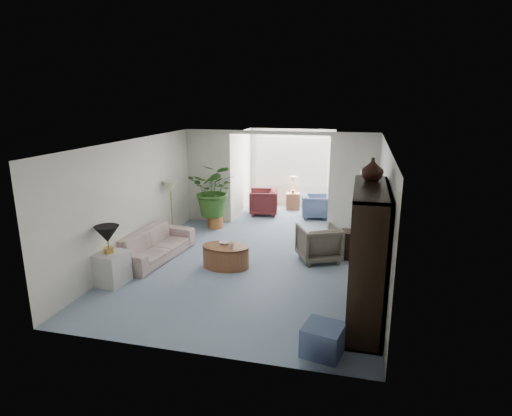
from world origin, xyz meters
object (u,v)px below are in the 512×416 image
(cabinet_urn, at_px, (372,169))
(coffee_table, at_px, (226,256))
(framed_picture, at_px, (383,193))
(side_table_dark, at_px, (353,245))
(coffee_cup, at_px, (231,246))
(table_lamp, at_px, (107,234))
(sofa, at_px, (155,245))
(sunroom_chair_maroon, at_px, (263,202))
(sunroom_table, at_px, (293,201))
(wingback_chair, at_px, (319,243))
(plant_pot, at_px, (215,222))
(ottoman, at_px, (323,340))
(sunroom_chair_blue, at_px, (315,206))
(entertainment_cabinet, at_px, (367,256))
(floor_lamp, at_px, (170,187))
(end_table, at_px, (110,268))
(coffee_bowl, at_px, (225,243))

(cabinet_urn, bearing_deg, coffee_table, 159.90)
(framed_picture, height_order, side_table_dark, framed_picture)
(coffee_cup, bearing_deg, table_lamp, -149.68)
(sofa, xyz_separation_m, sunroom_chair_maroon, (1.45, 3.97, 0.06))
(sofa, height_order, sunroom_table, sofa)
(framed_picture, bearing_deg, wingback_chair, 142.34)
(side_table_dark, bearing_deg, coffee_cup, -152.09)
(framed_picture, distance_m, plant_pot, 5.01)
(wingback_chair, height_order, sunroom_chair_maroon, wingback_chair)
(table_lamp, distance_m, coffee_table, 2.32)
(coffee_cup, relative_size, sunroom_chair_maroon, 0.13)
(side_table_dark, bearing_deg, sofa, -165.89)
(sofa, xyz_separation_m, ottoman, (3.79, -2.64, -0.10))
(table_lamp, relative_size, coffee_cup, 4.33)
(table_lamp, xyz_separation_m, sunroom_chair_maroon, (1.65, 5.32, -0.58))
(cabinet_urn, xyz_separation_m, sunroom_chair_blue, (-1.36, 5.06, -1.93))
(framed_picture, xyz_separation_m, sofa, (-4.54, 0.17, -1.40))
(entertainment_cabinet, xyz_separation_m, cabinet_urn, (0.00, 0.50, 1.22))
(floor_lamp, xyz_separation_m, cabinet_urn, (4.56, -2.52, 1.01))
(floor_lamp, distance_m, sunroom_table, 4.22)
(table_lamp, height_order, floor_lamp, floor_lamp)
(cabinet_urn, bearing_deg, coffee_cup, 160.80)
(end_table, relative_size, ottoman, 1.19)
(floor_lamp, height_order, coffee_bowl, floor_lamp)
(table_lamp, relative_size, coffee_table, 0.46)
(sofa, distance_m, wingback_chair, 3.46)
(end_table, bearing_deg, floor_lamp, 91.03)
(sunroom_chair_blue, bearing_deg, table_lamp, 139.36)
(end_table, bearing_deg, plant_pot, 79.08)
(side_table_dark, height_order, plant_pot, side_table_dark)
(sunroom_chair_maroon, distance_m, sunroom_table, 1.07)
(coffee_table, bearing_deg, sunroom_chair_blue, 71.83)
(table_lamp, height_order, cabinet_urn, cabinet_urn)
(cabinet_urn, bearing_deg, sunroom_table, 109.98)
(end_table, distance_m, cabinet_urn, 4.93)
(cabinet_urn, bearing_deg, side_table_dark, 96.21)
(framed_picture, height_order, plant_pot, framed_picture)
(coffee_cup, xyz_separation_m, wingback_chair, (1.62, 0.93, -0.12))
(coffee_bowl, xyz_separation_m, plant_pot, (-1.04, 2.40, -0.32))
(sunroom_chair_maroon, bearing_deg, floor_lamp, -43.75)
(sofa, bearing_deg, coffee_bowl, -83.63)
(coffee_cup, bearing_deg, side_table_dark, 27.91)
(plant_pot, relative_size, sunroom_table, 0.79)
(coffee_table, xyz_separation_m, sunroom_chair_maroon, (-0.16, 4.07, 0.14))
(coffee_bowl, bearing_deg, coffee_table, -63.43)
(sofa, distance_m, coffee_cup, 1.78)
(sofa, relative_size, wingback_chair, 2.52)
(entertainment_cabinet, bearing_deg, coffee_bowl, 149.99)
(cabinet_urn, relative_size, sunroom_chair_maroon, 0.44)
(entertainment_cabinet, xyz_separation_m, sunroom_chair_maroon, (-2.86, 5.56, -0.68))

